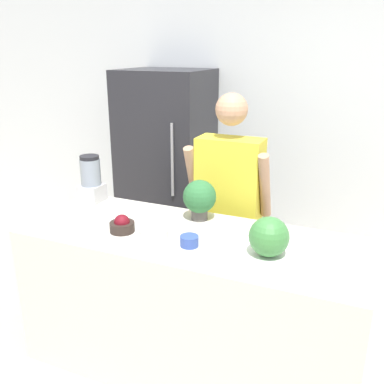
% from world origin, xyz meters
% --- Properties ---
extents(wall_back, '(8.00, 0.06, 2.60)m').
position_xyz_m(wall_back, '(0.00, 2.08, 1.30)').
color(wall_back, silver).
rests_on(wall_back, ground_plane).
extents(counter_island, '(2.00, 0.75, 0.91)m').
position_xyz_m(counter_island, '(0.00, 0.38, 0.45)').
color(counter_island, beige).
rests_on(counter_island, ground_plane).
extents(refrigerator, '(0.75, 0.68, 1.75)m').
position_xyz_m(refrigerator, '(-0.82, 1.71, 0.88)').
color(refrigerator, '#232328').
rests_on(refrigerator, ground_plane).
extents(person, '(0.59, 0.26, 1.66)m').
position_xyz_m(person, '(0.03, 1.00, 0.85)').
color(person, '#4C608C').
rests_on(person, ground_plane).
extents(cutting_board, '(0.40, 0.29, 0.01)m').
position_xyz_m(cutting_board, '(0.47, 0.29, 0.91)').
color(cutting_board, white).
rests_on(cutting_board, counter_island).
extents(watermelon, '(0.21, 0.21, 0.21)m').
position_xyz_m(watermelon, '(0.48, 0.28, 1.03)').
color(watermelon, '#3D7F3D').
rests_on(watermelon, cutting_board).
extents(bowl_cherries, '(0.15, 0.15, 0.10)m').
position_xyz_m(bowl_cherries, '(-0.38, 0.26, 0.95)').
color(bowl_cherries, '#2D231E').
rests_on(bowl_cherries, counter_island).
extents(bowl_cream, '(0.16, 0.16, 0.13)m').
position_xyz_m(bowl_cream, '(-0.15, 0.23, 0.96)').
color(bowl_cream, white).
rests_on(bowl_cream, counter_island).
extents(bowl_small_blue, '(0.10, 0.10, 0.06)m').
position_xyz_m(bowl_small_blue, '(0.06, 0.24, 0.94)').
color(bowl_small_blue, '#334C9E').
rests_on(bowl_small_blue, counter_island).
extents(blender, '(0.15, 0.15, 0.33)m').
position_xyz_m(blender, '(-0.86, 0.63, 1.06)').
color(blender, '#B7B7BC').
rests_on(blender, counter_island).
extents(potted_plant, '(0.21, 0.21, 0.26)m').
position_xyz_m(potted_plant, '(-0.04, 0.62, 1.05)').
color(potted_plant, '#514C47').
rests_on(potted_plant, counter_island).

